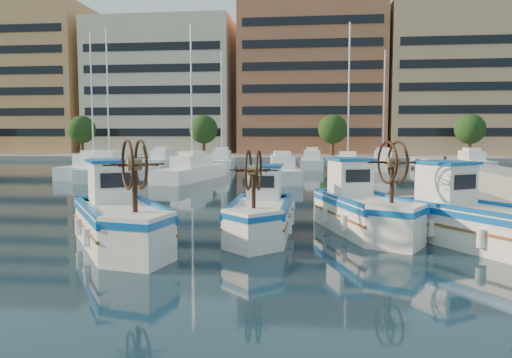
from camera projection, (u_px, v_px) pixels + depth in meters
name	position (u px, v px, depth m)	size (l,w,h in m)	color
ground	(266.00, 240.00, 15.93)	(300.00, 300.00, 0.00)	#18303F
waterfront	(364.00, 86.00, 78.26)	(180.00, 40.00, 25.60)	gray
yacht_marina	(252.00, 168.00, 43.27)	(35.26, 22.64, 11.50)	white
fishing_boat_a	(119.00, 216.00, 15.16)	(4.46, 5.32, 3.25)	white
fishing_boat_b	(261.00, 211.00, 16.76)	(1.92, 4.68, 2.92)	white
fishing_boat_c	(362.00, 206.00, 17.29)	(3.46, 5.26, 3.18)	white
fishing_boat_d	(476.00, 217.00, 15.01)	(4.42, 5.21, 3.19)	white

